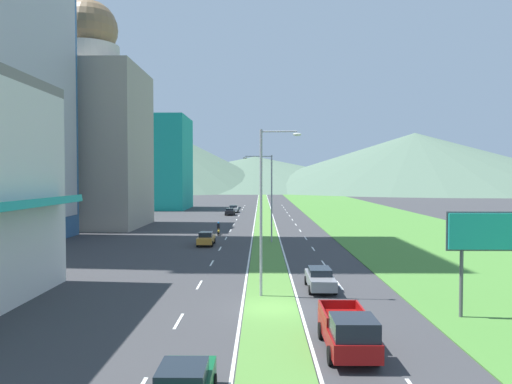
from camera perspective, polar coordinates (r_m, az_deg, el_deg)
ground_plane at (r=29.43m, az=1.79°, el=-13.73°), size 600.00×600.00×0.00m
grass_median at (r=88.70m, az=1.01°, el=-3.24°), size 3.20×240.00×0.06m
grass_verge_right at (r=91.19m, az=14.08°, el=-3.15°), size 24.00×240.00×0.06m
lane_dash_left_2 at (r=27.40m, az=-9.20°, el=-14.93°), size 0.16×2.80×0.01m
lane_dash_left_3 at (r=35.77m, az=-6.76°, el=-10.91°), size 0.16×2.80×0.01m
lane_dash_left_4 at (r=44.29m, az=-5.29°, el=-8.43°), size 0.16×2.80×0.01m
lane_dash_left_5 at (r=52.89m, az=-4.30°, el=-6.74°), size 0.16×2.80×0.01m
lane_dash_left_6 at (r=61.53m, az=-3.60°, el=-5.52°), size 0.16×2.80×0.01m
lane_dash_left_7 at (r=70.19m, az=-3.07°, el=-4.61°), size 0.16×2.80×0.01m
lane_dash_left_8 at (r=78.88m, az=-2.66°, el=-3.89°), size 0.16×2.80×0.01m
lane_dash_left_9 at (r=87.58m, az=-2.33°, el=-3.32°), size 0.16×2.80×0.01m
lane_dash_left_10 at (r=96.28m, az=-2.06°, el=-2.85°), size 0.16×2.80×0.01m
lane_dash_left_11 at (r=105.00m, az=-1.84°, el=-2.46°), size 0.16×2.80×0.01m
lane_dash_left_12 at (r=113.72m, az=-1.65°, el=-2.12°), size 0.16×2.80×0.01m
lane_dash_left_13 at (r=122.44m, az=-1.48°, el=-1.84°), size 0.16×2.80×0.01m
lane_dash_left_14 at (r=131.17m, az=-1.34°, el=-1.59°), size 0.16×2.80×0.01m
lane_dash_right_2 at (r=27.62m, az=12.91°, el=-14.82°), size 0.16×2.80×0.01m
lane_dash_right_3 at (r=35.94m, az=9.89°, el=-10.87°), size 0.16×2.80×0.01m
lane_dash_right_4 at (r=44.43m, az=8.06°, el=-8.40°), size 0.16×2.80×0.01m
lane_dash_right_5 at (r=53.00m, az=6.83°, el=-6.73°), size 0.16×2.80×0.01m
lane_dash_right_6 at (r=61.62m, az=5.95°, el=-5.52°), size 0.16×2.80×0.01m
lane_dash_right_7 at (r=70.28m, az=5.28°, el=-4.60°), size 0.16×2.80×0.01m
lane_dash_right_8 at (r=78.95m, az=4.77°, el=-3.89°), size 0.16×2.80×0.01m
lane_dash_right_9 at (r=87.64m, az=4.36°, el=-3.32°), size 0.16×2.80×0.01m
lane_dash_right_10 at (r=96.35m, az=4.02°, el=-2.85°), size 0.16×2.80×0.01m
lane_dash_right_11 at (r=105.06m, az=3.74°, el=-2.46°), size 0.16×2.80×0.01m
lane_dash_right_12 at (r=113.77m, az=3.50°, el=-2.13°), size 0.16×2.80×0.01m
lane_dash_right_13 at (r=122.49m, az=3.29°, el=-1.84°), size 0.16×2.80×0.01m
lane_dash_right_14 at (r=131.22m, az=3.12°, el=-1.59°), size 0.16×2.80×0.01m
edge_line_median_left at (r=88.70m, az=-0.12°, el=-3.25°), size 0.16×240.00×0.01m
edge_line_median_right at (r=88.73m, az=2.14°, el=-3.25°), size 0.16×240.00×0.01m
domed_building at (r=80.03m, az=-19.14°, el=6.56°), size 16.32×16.32×35.31m
midrise_colored at (r=119.61m, az=-12.09°, el=3.38°), size 16.81×16.81×22.35m
hill_far_left at (r=282.49m, az=-13.70°, el=4.41°), size 167.12×167.12×41.48m
hill_far_center at (r=307.40m, az=-0.10°, el=2.32°), size 202.45×202.45×20.74m
hill_far_right at (r=294.83m, az=18.38°, el=3.47°), size 214.96×214.96×33.34m
street_lamp_near at (r=31.27m, az=1.05°, el=-1.29°), size 2.70×0.38×10.98m
street_lamp_mid at (r=57.06m, az=1.50°, el=-0.04°), size 3.54×0.35×10.46m
billboard_roadside at (r=29.76m, az=26.58°, el=-4.81°), size 5.37×0.28×5.97m
car_0 at (r=105.24m, az=-2.70°, el=-2.01°), size 2.03×4.64×1.60m
car_1 at (r=55.48m, az=-5.96°, el=-5.53°), size 1.86×4.30×1.56m
car_2 at (r=97.88m, az=-3.12°, el=-2.34°), size 1.96×4.07×1.43m
car_3 at (r=34.31m, az=7.63°, el=-10.17°), size 1.87×4.78×1.48m
pickup_truck_0 at (r=22.57m, az=10.94°, el=-16.04°), size 2.18×5.40×2.00m
motorcycle_rider at (r=64.99m, az=-4.50°, el=-4.47°), size 0.36×2.00×1.80m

